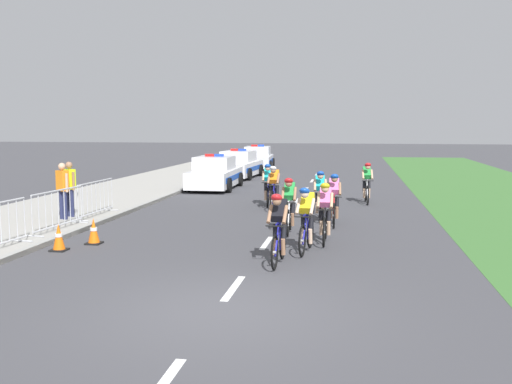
{
  "coord_description": "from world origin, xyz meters",
  "views": [
    {
      "loc": [
        2.07,
        -8.61,
        2.92
      ],
      "look_at": [
        -0.5,
        6.65,
        1.1
      ],
      "focal_mm": 40.48,
      "sensor_mm": 36.0,
      "label": 1
    }
  ],
  "objects_px": {
    "cyclist_eighth": "(268,184)",
    "police_car_second": "(239,165)",
    "cyclist_lead": "(279,227)",
    "cyclist_fifth": "(334,199)",
    "cyclist_second": "(306,218)",
    "spectator_closest": "(70,185)",
    "crowd_barrier_rear": "(96,199)",
    "cyclist_fourth": "(289,204)",
    "spectator_middle": "(63,187)",
    "cyclist_third": "(325,212)",
    "cyclist_sixth": "(320,194)",
    "cyclist_seventh": "(274,187)",
    "police_car_third": "(258,159)",
    "traffic_cone_mid": "(59,238)",
    "police_car_nearest": "(215,174)",
    "cyclist_ninth": "(367,182)",
    "crowd_barrier_middle": "(58,210)",
    "traffic_cone_near": "(94,231)"
  },
  "relations": [
    {
      "from": "police_car_second",
      "to": "traffic_cone_mid",
      "type": "distance_m",
      "value": 18.74
    },
    {
      "from": "cyclist_sixth",
      "to": "cyclist_seventh",
      "type": "distance_m",
      "value": 2.5
    },
    {
      "from": "cyclist_lead",
      "to": "cyclist_fifth",
      "type": "relative_size",
      "value": 1.0
    },
    {
      "from": "cyclist_seventh",
      "to": "police_car_second",
      "type": "height_order",
      "value": "police_car_second"
    },
    {
      "from": "police_car_third",
      "to": "spectator_middle",
      "type": "relative_size",
      "value": 2.69
    },
    {
      "from": "cyclist_seventh",
      "to": "spectator_middle",
      "type": "xyz_separation_m",
      "value": [
        -5.8,
        -3.72,
        0.3
      ]
    },
    {
      "from": "cyclist_lead",
      "to": "police_car_nearest",
      "type": "xyz_separation_m",
      "value": [
        -4.66,
        13.61,
        -0.11
      ]
    },
    {
      "from": "traffic_cone_mid",
      "to": "spectator_middle",
      "type": "height_order",
      "value": "spectator_middle"
    },
    {
      "from": "cyclist_ninth",
      "to": "crowd_barrier_middle",
      "type": "xyz_separation_m",
      "value": [
        -8.26,
        -7.48,
        -0.14
      ]
    },
    {
      "from": "police_car_nearest",
      "to": "police_car_third",
      "type": "bearing_deg",
      "value": 90.0
    },
    {
      "from": "cyclist_second",
      "to": "spectator_closest",
      "type": "relative_size",
      "value": 1.03
    },
    {
      "from": "traffic_cone_near",
      "to": "spectator_middle",
      "type": "xyz_separation_m",
      "value": [
        -2.2,
        2.67,
        0.77
      ]
    },
    {
      "from": "cyclist_lead",
      "to": "crowd_barrier_middle",
      "type": "relative_size",
      "value": 0.74
    },
    {
      "from": "spectator_closest",
      "to": "spectator_middle",
      "type": "xyz_separation_m",
      "value": [
        0.04,
        -0.5,
        0.0
      ]
    },
    {
      "from": "spectator_closest",
      "to": "police_car_third",
      "type": "bearing_deg",
      "value": 83.71
    },
    {
      "from": "cyclist_eighth",
      "to": "cyclist_ninth",
      "type": "relative_size",
      "value": 1.0
    },
    {
      "from": "traffic_cone_mid",
      "to": "cyclist_eighth",
      "type": "bearing_deg",
      "value": 65.56
    },
    {
      "from": "cyclist_seventh",
      "to": "traffic_cone_near",
      "type": "relative_size",
      "value": 2.69
    },
    {
      "from": "cyclist_eighth",
      "to": "police_car_second",
      "type": "bearing_deg",
      "value": 106.65
    },
    {
      "from": "cyclist_fifth",
      "to": "spectator_closest",
      "type": "xyz_separation_m",
      "value": [
        -7.96,
        -0.44,
        0.3
      ]
    },
    {
      "from": "cyclist_seventh",
      "to": "spectator_middle",
      "type": "relative_size",
      "value": 1.03
    },
    {
      "from": "cyclist_fifth",
      "to": "cyclist_eighth",
      "type": "height_order",
      "value": "same"
    },
    {
      "from": "cyclist_second",
      "to": "crowd_barrier_rear",
      "type": "bearing_deg",
      "value": 152.53
    },
    {
      "from": "police_car_nearest",
      "to": "spectator_middle",
      "type": "bearing_deg",
      "value": -103.34
    },
    {
      "from": "cyclist_seventh",
      "to": "traffic_cone_mid",
      "type": "distance_m",
      "value": 8.31
    },
    {
      "from": "cyclist_sixth",
      "to": "crowd_barrier_middle",
      "type": "xyz_separation_m",
      "value": [
        -6.76,
        -3.45,
        -0.14
      ]
    },
    {
      "from": "police_car_nearest",
      "to": "cyclist_sixth",
      "type": "bearing_deg",
      "value": -56.32
    },
    {
      "from": "crowd_barrier_middle",
      "to": "crowd_barrier_rear",
      "type": "distance_m",
      "value": 2.36
    },
    {
      "from": "cyclist_ninth",
      "to": "police_car_second",
      "type": "relative_size",
      "value": 0.38
    },
    {
      "from": "cyclist_lead",
      "to": "police_car_third",
      "type": "bearing_deg",
      "value": 100.33
    },
    {
      "from": "crowd_barrier_rear",
      "to": "traffic_cone_mid",
      "type": "bearing_deg",
      "value": -76.06
    },
    {
      "from": "cyclist_eighth",
      "to": "spectator_middle",
      "type": "distance_m",
      "value": 7.15
    },
    {
      "from": "cyclist_fourth",
      "to": "spectator_middle",
      "type": "height_order",
      "value": "spectator_middle"
    },
    {
      "from": "cyclist_fifth",
      "to": "spectator_closest",
      "type": "relative_size",
      "value": 1.03
    },
    {
      "from": "spectator_closest",
      "to": "cyclist_sixth",
      "type": "bearing_deg",
      "value": 10.22
    },
    {
      "from": "cyclist_second",
      "to": "traffic_cone_mid",
      "type": "bearing_deg",
      "value": -172.13
    },
    {
      "from": "cyclist_ninth",
      "to": "spectator_closest",
      "type": "distance_m",
      "value": 10.49
    },
    {
      "from": "cyclist_lead",
      "to": "police_car_second",
      "type": "height_order",
      "value": "police_car_second"
    },
    {
      "from": "spectator_middle",
      "to": "cyclist_lead",
      "type": "bearing_deg",
      "value": -29.84
    },
    {
      "from": "cyclist_sixth",
      "to": "cyclist_eighth",
      "type": "height_order",
      "value": "same"
    },
    {
      "from": "cyclist_fourth",
      "to": "cyclist_ninth",
      "type": "distance_m",
      "value": 6.75
    },
    {
      "from": "cyclist_eighth",
      "to": "cyclist_fourth",
      "type": "bearing_deg",
      "value": -75.44
    },
    {
      "from": "cyclist_fourth",
      "to": "spectator_middle",
      "type": "relative_size",
      "value": 1.03
    },
    {
      "from": "cyclist_eighth",
      "to": "spectator_closest",
      "type": "height_order",
      "value": "spectator_closest"
    },
    {
      "from": "cyclist_eighth",
      "to": "police_car_second",
      "type": "relative_size",
      "value": 0.38
    },
    {
      "from": "cyclist_fourth",
      "to": "cyclist_eighth",
      "type": "xyz_separation_m",
      "value": [
        -1.33,
        5.12,
        0.0
      ]
    },
    {
      "from": "cyclist_lead",
      "to": "cyclist_seventh",
      "type": "bearing_deg",
      "value": 98.46
    },
    {
      "from": "cyclist_fourth",
      "to": "cyclist_eighth",
      "type": "relative_size",
      "value": 1.0
    },
    {
      "from": "cyclist_third",
      "to": "cyclist_eighth",
      "type": "relative_size",
      "value": 1.0
    },
    {
      "from": "spectator_closest",
      "to": "cyclist_fifth",
      "type": "bearing_deg",
      "value": 3.16
    }
  ]
}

